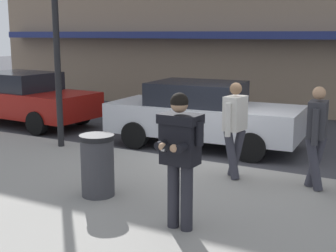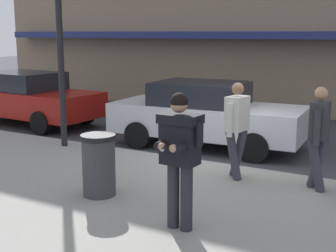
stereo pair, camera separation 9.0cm
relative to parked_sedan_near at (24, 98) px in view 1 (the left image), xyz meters
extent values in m
plane|color=#333338|center=(6.99, -1.34, -0.79)|extent=(80.00, 80.00, 0.00)
cube|color=gray|center=(7.99, -4.19, -0.72)|extent=(32.00, 5.30, 0.14)
cube|color=silver|center=(7.99, -1.29, -0.79)|extent=(28.00, 0.12, 0.01)
cube|color=maroon|center=(0.04, 0.00, -0.12)|extent=(4.58, 2.02, 0.70)
cube|color=black|center=(-0.14, 0.01, 0.49)|extent=(2.14, 1.73, 0.52)
cylinder|color=black|center=(1.47, 0.79, -0.47)|extent=(0.65, 0.25, 0.64)
cylinder|color=black|center=(1.40, -0.92, -0.47)|extent=(0.65, 0.25, 0.64)
cylinder|color=black|center=(-1.32, 0.91, -0.47)|extent=(0.65, 0.25, 0.64)
cube|color=silver|center=(5.81, 0.07, -0.12)|extent=(4.61, 2.12, 0.70)
cube|color=black|center=(5.63, 0.05, 0.49)|extent=(2.18, 1.78, 0.52)
cylinder|color=black|center=(7.14, 1.01, -0.47)|extent=(0.65, 0.26, 0.64)
cylinder|color=black|center=(7.26, -0.69, -0.47)|extent=(0.65, 0.26, 0.64)
cylinder|color=black|center=(4.36, 0.82, -0.47)|extent=(0.65, 0.26, 0.64)
cylinder|color=black|center=(4.47, -0.88, -0.47)|extent=(0.65, 0.26, 0.64)
cylinder|color=#23232B|center=(7.77, -4.73, -0.21)|extent=(0.16, 0.16, 0.88)
cylinder|color=#23232B|center=(7.57, -4.72, -0.21)|extent=(0.16, 0.16, 0.88)
cube|color=black|center=(7.67, -4.73, 0.55)|extent=(0.47, 0.32, 0.64)
cube|color=black|center=(7.67, -4.73, 0.82)|extent=(0.53, 0.36, 0.12)
cylinder|color=black|center=(7.94, -4.74, 0.66)|extent=(0.11, 0.11, 0.30)
cylinder|color=black|center=(7.81, -4.89, 0.51)|extent=(0.11, 0.30, 0.10)
sphere|color=tan|center=(7.74, -5.03, 0.51)|extent=(0.10, 0.10, 0.10)
cylinder|color=black|center=(7.40, -4.71, 0.66)|extent=(0.11, 0.11, 0.30)
cylinder|color=black|center=(7.51, -4.88, 0.51)|extent=(0.11, 0.30, 0.10)
sphere|color=tan|center=(7.58, -5.02, 0.51)|extent=(0.10, 0.10, 0.10)
cube|color=black|center=(7.66, -5.07, 0.51)|extent=(0.08, 0.14, 0.07)
sphere|color=tan|center=(7.67, -4.76, 1.01)|extent=(0.22, 0.22, 0.22)
sphere|color=black|center=(7.67, -4.76, 1.04)|extent=(0.23, 0.23, 0.23)
cylinder|color=#33333D|center=(7.47, -2.39, -0.22)|extent=(0.34, 0.19, 0.87)
cylinder|color=#33333D|center=(7.49, -2.21, -0.22)|extent=(0.34, 0.19, 0.87)
cube|color=silver|center=(7.48, -2.30, 0.51)|extent=(0.33, 0.45, 0.60)
cylinder|color=silver|center=(7.45, -2.54, 0.43)|extent=(0.10, 0.10, 0.58)
cylinder|color=silver|center=(7.51, -2.05, 0.43)|extent=(0.10, 0.10, 0.58)
sphere|color=#8C6647|center=(7.48, -2.30, 0.94)|extent=(0.21, 0.21, 0.21)
cylinder|color=#33333D|center=(8.87, -2.31, -0.22)|extent=(0.34, 0.18, 0.87)
cylinder|color=#33333D|center=(8.85, -2.13, -0.22)|extent=(0.34, 0.18, 0.87)
cube|color=#2D2D33|center=(8.86, -2.22, 0.51)|extent=(0.31, 0.44, 0.60)
cylinder|color=#2D2D33|center=(8.88, -2.47, 0.43)|extent=(0.10, 0.10, 0.58)
cylinder|color=#2D2D33|center=(8.84, -1.97, 0.43)|extent=(0.10, 0.10, 0.58)
sphere|color=tan|center=(8.86, -2.22, 0.94)|extent=(0.21, 0.21, 0.21)
cube|color=brown|center=(8.85, -1.92, 0.31)|extent=(0.14, 0.25, 0.32)
cylinder|color=black|center=(3.19, -1.99, 1.65)|extent=(0.14, 0.14, 4.60)
cylinder|color=#38383D|center=(5.94, -4.22, -0.20)|extent=(0.52, 0.52, 0.90)
cylinder|color=black|center=(5.94, -4.22, 0.29)|extent=(0.55, 0.55, 0.08)
camera|label=1|loc=(10.34, -9.86, 1.88)|focal=50.00mm
camera|label=2|loc=(10.42, -9.82, 1.88)|focal=50.00mm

